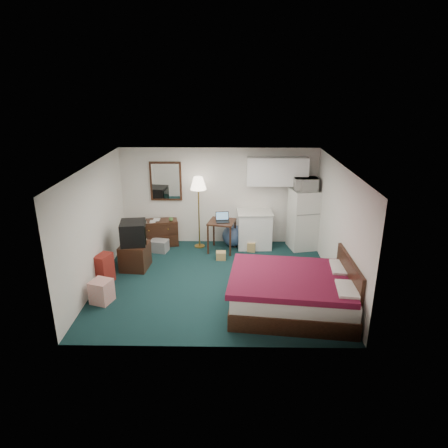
{
  "coord_description": "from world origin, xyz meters",
  "views": [
    {
      "loc": [
        0.3,
        -7.65,
        4.07
      ],
      "look_at": [
        0.16,
        0.22,
        1.23
      ],
      "focal_mm": 32.0,
      "sensor_mm": 36.0,
      "label": 1
    }
  ],
  "objects_px": {
    "kitchen_counter": "(254,230)",
    "tv_stand": "(135,256)",
    "dresser": "(158,233)",
    "bed": "(292,293)",
    "desk": "(222,236)",
    "floor_lamp": "(199,213)",
    "fridge": "(303,219)",
    "suitcase": "(104,269)"
  },
  "relations": [
    {
      "from": "tv_stand",
      "to": "dresser",
      "type": "bearing_deg",
      "value": 82.7
    },
    {
      "from": "dresser",
      "to": "floor_lamp",
      "type": "height_order",
      "value": "floor_lamp"
    },
    {
      "from": "desk",
      "to": "fridge",
      "type": "relative_size",
      "value": 0.51
    },
    {
      "from": "kitchen_counter",
      "to": "suitcase",
      "type": "height_order",
      "value": "kitchen_counter"
    },
    {
      "from": "dresser",
      "to": "suitcase",
      "type": "xyz_separation_m",
      "value": [
        -0.78,
        -2.09,
        -0.01
      ]
    },
    {
      "from": "dresser",
      "to": "fridge",
      "type": "bearing_deg",
      "value": -14.26
    },
    {
      "from": "kitchen_counter",
      "to": "tv_stand",
      "type": "xyz_separation_m",
      "value": [
        -2.78,
        -1.31,
        -0.17
      ]
    },
    {
      "from": "dresser",
      "to": "tv_stand",
      "type": "relative_size",
      "value": 1.55
    },
    {
      "from": "fridge",
      "to": "suitcase",
      "type": "xyz_separation_m",
      "value": [
        -4.48,
        -1.99,
        -0.44
      ]
    },
    {
      "from": "bed",
      "to": "desk",
      "type": "bearing_deg",
      "value": 122.87
    },
    {
      "from": "bed",
      "to": "suitcase",
      "type": "height_order",
      "value": "bed"
    },
    {
      "from": "desk",
      "to": "kitchen_counter",
      "type": "xyz_separation_m",
      "value": [
        0.83,
        0.27,
        0.07
      ]
    },
    {
      "from": "fridge",
      "to": "floor_lamp",
      "type": "bearing_deg",
      "value": 167.83
    },
    {
      "from": "dresser",
      "to": "kitchen_counter",
      "type": "distance_m",
      "value": 2.49
    },
    {
      "from": "kitchen_counter",
      "to": "fridge",
      "type": "height_order",
      "value": "fridge"
    },
    {
      "from": "kitchen_counter",
      "to": "dresser",
      "type": "bearing_deg",
      "value": 175.91
    },
    {
      "from": "fridge",
      "to": "tv_stand",
      "type": "xyz_separation_m",
      "value": [
        -4.0,
        -1.28,
        -0.47
      ]
    },
    {
      "from": "dresser",
      "to": "bed",
      "type": "xyz_separation_m",
      "value": [
        3.02,
        -3.1,
        0.02
      ]
    },
    {
      "from": "desk",
      "to": "tv_stand",
      "type": "xyz_separation_m",
      "value": [
        -1.95,
        -1.04,
        -0.1
      ]
    },
    {
      "from": "dresser",
      "to": "desk",
      "type": "xyz_separation_m",
      "value": [
        1.65,
        -0.34,
        0.06
      ]
    },
    {
      "from": "floor_lamp",
      "to": "fridge",
      "type": "xyz_separation_m",
      "value": [
        2.63,
        -0.01,
        -0.15
      ]
    },
    {
      "from": "desk",
      "to": "tv_stand",
      "type": "height_order",
      "value": "desk"
    },
    {
      "from": "bed",
      "to": "tv_stand",
      "type": "height_order",
      "value": "bed"
    },
    {
      "from": "floor_lamp",
      "to": "bed",
      "type": "height_order",
      "value": "floor_lamp"
    },
    {
      "from": "floor_lamp",
      "to": "kitchen_counter",
      "type": "relative_size",
      "value": 2.0
    },
    {
      "from": "suitcase",
      "to": "tv_stand",
      "type": "bearing_deg",
      "value": 73.91
    },
    {
      "from": "bed",
      "to": "suitcase",
      "type": "xyz_separation_m",
      "value": [
        -3.81,
        1.01,
        -0.03
      ]
    },
    {
      "from": "desk",
      "to": "floor_lamp",
      "type": "bearing_deg",
      "value": 169.59
    },
    {
      "from": "dresser",
      "to": "desk",
      "type": "bearing_deg",
      "value": -24.25
    },
    {
      "from": "kitchen_counter",
      "to": "suitcase",
      "type": "distance_m",
      "value": 3.85
    },
    {
      "from": "bed",
      "to": "dresser",
      "type": "bearing_deg",
      "value": 140.77
    },
    {
      "from": "dresser",
      "to": "floor_lamp",
      "type": "distance_m",
      "value": 1.22
    },
    {
      "from": "floor_lamp",
      "to": "suitcase",
      "type": "distance_m",
      "value": 2.79
    },
    {
      "from": "fridge",
      "to": "tv_stand",
      "type": "bearing_deg",
      "value": -174.34
    },
    {
      "from": "floor_lamp",
      "to": "fridge",
      "type": "height_order",
      "value": "floor_lamp"
    },
    {
      "from": "dresser",
      "to": "fridge",
      "type": "height_order",
      "value": "fridge"
    },
    {
      "from": "bed",
      "to": "tv_stand",
      "type": "xyz_separation_m",
      "value": [
        -3.32,
        1.73,
        -0.06
      ]
    },
    {
      "from": "kitchen_counter",
      "to": "bed",
      "type": "xyz_separation_m",
      "value": [
        0.54,
        -3.03,
        -0.11
      ]
    },
    {
      "from": "desk",
      "to": "suitcase",
      "type": "height_order",
      "value": "desk"
    },
    {
      "from": "dresser",
      "to": "bed",
      "type": "distance_m",
      "value": 4.33
    },
    {
      "from": "suitcase",
      "to": "floor_lamp",
      "type": "bearing_deg",
      "value": 64.98
    },
    {
      "from": "dresser",
      "to": "bed",
      "type": "relative_size",
      "value": 0.45
    }
  ]
}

